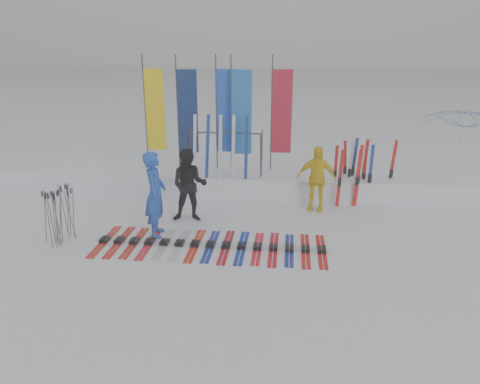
# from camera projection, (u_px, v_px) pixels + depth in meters

# --- Properties ---
(ground) EXTENTS (120.00, 120.00, 0.00)m
(ground) POSITION_uv_depth(u_px,v_px,m) (221.00, 266.00, 9.11)
(ground) COLOR white
(ground) RESTS_ON ground
(snow_bank) EXTENTS (14.00, 1.60, 0.60)m
(snow_bank) POSITION_uv_depth(u_px,v_px,m) (244.00, 182.00, 13.35)
(snow_bank) COLOR white
(snow_bank) RESTS_ON ground
(person_blue) EXTENTS (0.54, 0.75, 1.93)m
(person_blue) POSITION_uv_depth(u_px,v_px,m) (155.00, 194.00, 10.24)
(person_blue) COLOR #1F49B7
(person_blue) RESTS_ON ground
(person_black) EXTENTS (0.92, 0.75, 1.77)m
(person_black) POSITION_uv_depth(u_px,v_px,m) (189.00, 185.00, 11.11)
(person_black) COLOR black
(person_black) RESTS_ON ground
(person_yellow) EXTENTS (1.03, 0.55, 1.68)m
(person_yellow) POSITION_uv_depth(u_px,v_px,m) (316.00, 178.00, 11.81)
(person_yellow) COLOR yellow
(person_yellow) RESTS_ON ground
(tent_canopy) EXTENTS (2.82, 2.87, 2.45)m
(tent_canopy) POSITION_uv_depth(u_px,v_px,m) (462.00, 152.00, 12.87)
(tent_canopy) COLOR white
(tent_canopy) RESTS_ON ground
(ski_row) EXTENTS (4.85, 1.70, 0.07)m
(ski_row) POSITION_uv_depth(u_px,v_px,m) (210.00, 245.00, 9.95)
(ski_row) COLOR red
(ski_row) RESTS_ON ground
(pole_cluster) EXTENTS (0.60, 0.73, 1.25)m
(pole_cluster) POSITION_uv_depth(u_px,v_px,m) (60.00, 216.00, 10.01)
(pole_cluster) COLOR #595B60
(pole_cluster) RESTS_ON ground
(feather_flags) EXTENTS (4.17, 0.29, 3.20)m
(feather_flags) POSITION_uv_depth(u_px,v_px,m) (217.00, 112.00, 13.02)
(feather_flags) COLOR #383A3F
(feather_flags) RESTS_ON ground
(ski_rack) EXTENTS (2.04, 0.80, 1.23)m
(ski_rack) POSITION_uv_depth(u_px,v_px,m) (225.00, 147.00, 12.68)
(ski_rack) COLOR #383A3F
(ski_rack) RESTS_ON ground
(upright_skis) EXTENTS (1.57, 1.12, 1.69)m
(upright_skis) POSITION_uv_depth(u_px,v_px,m) (357.00, 172.00, 12.46)
(upright_skis) COLOR red
(upright_skis) RESTS_ON ground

